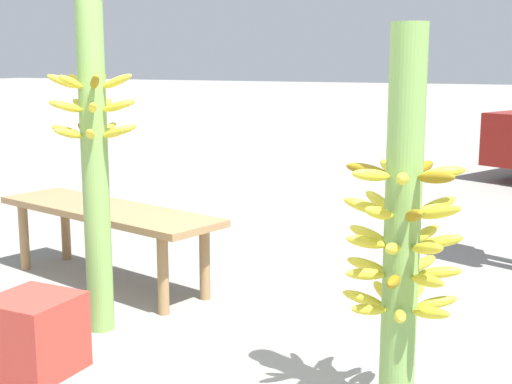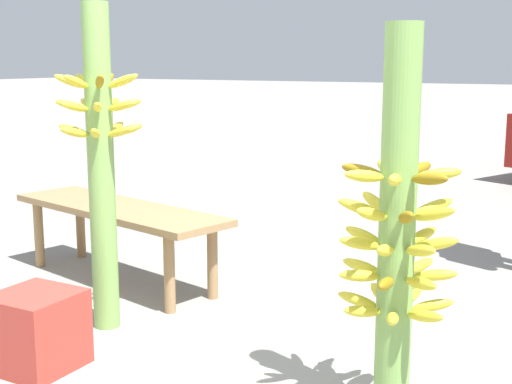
{
  "view_description": "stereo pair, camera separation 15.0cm",
  "coord_description": "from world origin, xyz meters",
  "views": [
    {
      "loc": [
        1.42,
        -2.18,
        1.32
      ],
      "look_at": [
        0.08,
        0.51,
        0.77
      ],
      "focal_mm": 50.0,
      "sensor_mm": 36.0,
      "label": 1
    },
    {
      "loc": [
        1.55,
        -2.11,
        1.32
      ],
      "look_at": [
        0.08,
        0.51,
        0.77
      ],
      "focal_mm": 50.0,
      "sensor_mm": 36.0,
      "label": 2
    }
  ],
  "objects": [
    {
      "name": "market_bench",
      "position": [
        -1.21,
        1.13,
        0.41
      ],
      "size": [
        1.64,
        0.79,
        0.47
      ],
      "rotation": [
        0.0,
        0.0,
        -0.23
      ],
      "color": "#99754C",
      "rests_on": "ground_plane"
    },
    {
      "name": "produce_crate",
      "position": [
        -0.72,
        -0.01,
        0.17
      ],
      "size": [
        0.34,
        0.34,
        0.34
      ],
      "color": "#B2382D",
      "rests_on": "ground_plane"
    },
    {
      "name": "banana_stalk_center",
      "position": [
        0.77,
        0.33,
        0.72
      ],
      "size": [
        0.45,
        0.45,
        1.46
      ],
      "color": "#7AA851",
      "rests_on": "ground_plane"
    },
    {
      "name": "banana_stalk_left",
      "position": [
        -0.78,
        0.51,
        0.84
      ],
      "size": [
        0.42,
        0.43,
        1.6
      ],
      "color": "#7AA851",
      "rests_on": "ground_plane"
    }
  ]
}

